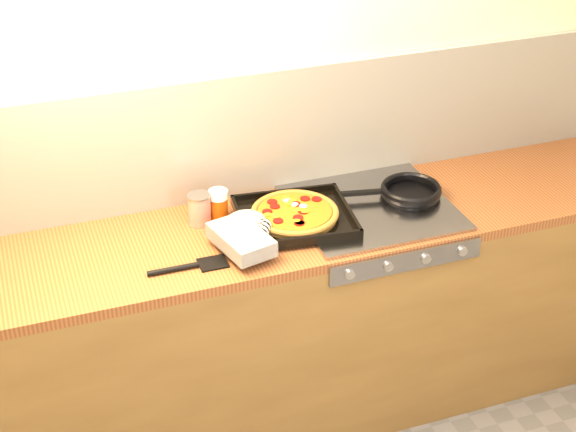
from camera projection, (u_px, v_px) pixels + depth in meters
name	position (u px, v px, depth m)	size (l,w,h in m)	color
room_shell	(236.00, 137.00, 3.38)	(3.20, 3.20, 3.20)	white
counter_run	(263.00, 326.00, 3.50)	(3.20, 0.62, 0.90)	brown
stovetop	(372.00, 208.00, 3.40)	(0.60, 0.56, 0.02)	gray
pizza_on_tray	(280.00, 220.00, 3.24)	(0.58, 0.47, 0.07)	black
frying_pan	(409.00, 191.00, 3.45)	(0.42, 0.28, 0.04)	black
tomato_can	(199.00, 209.00, 3.28)	(0.11, 0.11, 0.12)	#AA1A0D
juice_glass	(219.00, 205.00, 3.30)	(0.09, 0.09, 0.12)	#C5470B
wooden_spoon	(282.00, 194.00, 3.48)	(0.30, 0.05, 0.02)	#B87C4E
black_spatula	(190.00, 267.00, 3.04)	(0.28, 0.09, 0.02)	black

